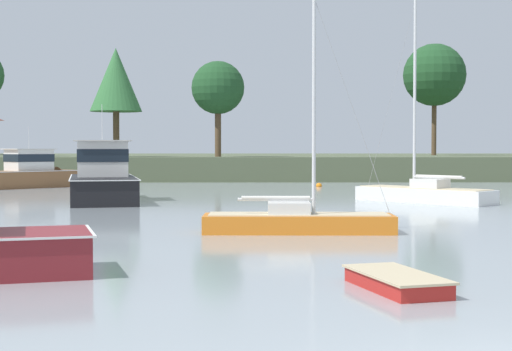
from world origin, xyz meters
TOP-DOWN VIEW (x-y plane):
  - far_shore_bank at (0.00, 82.58)m, footprint 164.21×51.40m
  - cruiser_black at (-12.18, 34.18)m, footprint 5.49×11.23m
  - dinghy_red at (-0.77, 6.15)m, footprint 1.98×3.07m
  - sailboat_orange at (-2.11, 17.09)m, footprint 6.68×1.94m
  - cruiser_wood at (-20.25, 48.50)m, footprint 9.02×9.00m
  - sailboat_white at (5.78, 32.29)m, footprint 6.88×7.30m
  - mooring_buoy_yellow at (11.20, 50.99)m, footprint 0.39×0.39m
  - mooring_buoy_orange at (1.59, 49.32)m, footprint 0.45×0.45m
  - shore_tree_right at (-6.64, 61.35)m, footprint 4.88×4.88m
  - shore_tree_center_left at (17.02, 76.61)m, footprint 6.97×6.97m
  - shore_tree_far_right at (-16.17, 62.29)m, footprint 4.83×4.83m

SIDE VIEW (x-z plane):
  - mooring_buoy_yellow at x=11.20m, z-range -0.15..0.29m
  - mooring_buoy_orange at x=1.59m, z-range -0.17..0.33m
  - dinghy_red at x=-0.77m, z-range -0.12..0.37m
  - sailboat_orange at x=-2.11m, z-range -4.13..4.52m
  - sailboat_white at x=5.78m, z-range -5.58..6.07m
  - cruiser_wood at x=-20.25m, z-range -2.13..3.43m
  - cruiser_black at x=-12.18m, z-range -2.60..4.05m
  - far_shore_bank at x=0.00m, z-range 0.00..2.18m
  - shore_tree_right at x=-6.64m, z-range 4.09..12.89m
  - shore_tree_far_right at x=-16.17m, z-range 4.23..14.34m
  - shore_tree_center_left at x=17.02m, z-range 4.91..17.40m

